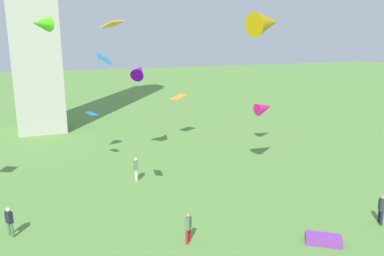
{
  "coord_description": "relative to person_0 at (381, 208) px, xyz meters",
  "views": [
    {
      "loc": [
        -7.86,
        -5.92,
        10.64
      ],
      "look_at": [
        1.58,
        17.57,
        4.58
      ],
      "focal_mm": 36.35,
      "sensor_mm": 36.0,
      "label": 1
    }
  ],
  "objects": [
    {
      "name": "person_0",
      "position": [
        0.0,
        0.0,
        0.0
      ],
      "size": [
        0.45,
        0.52,
        1.74
      ],
      "rotation": [
        0.0,
        0.0,
        4.19
      ],
      "color": "#1E2333",
      "rests_on": "ground_plane"
    },
    {
      "name": "person_2",
      "position": [
        -11.43,
        11.98,
        0.02
      ],
      "size": [
        0.31,
        0.55,
        1.78
      ],
      "rotation": [
        0.0,
        0.0,
        4.62
      ],
      "color": "silver",
      "rests_on": "ground_plane"
    },
    {
      "name": "person_3",
      "position": [
        -11.08,
        2.19,
        -0.05
      ],
      "size": [
        0.47,
        0.49,
        1.66
      ],
      "rotation": [
        0.0,
        0.0,
        0.86
      ],
      "color": "red",
      "rests_on": "ground_plane"
    },
    {
      "name": "person_4",
      "position": [
        -19.77,
        6.37,
        -0.03
      ],
      "size": [
        0.43,
        0.51,
        1.69
      ],
      "rotation": [
        0.0,
        0.0,
        2.08
      ],
      "color": "#51754C",
      "rests_on": "ground_plane"
    },
    {
      "name": "kite_flying_1",
      "position": [
        -9.58,
        17.43,
        6.68
      ],
      "size": [
        1.93,
        2.22,
        1.66
      ],
      "rotation": [
        0.0,
        0.0,
        2.63
      ],
      "color": "#7E04CA"
    },
    {
      "name": "kite_flying_2",
      "position": [
        -17.16,
        14.0,
        10.42
      ],
      "size": [
        1.81,
        1.79,
        1.1
      ],
      "rotation": [
        0.0,
        0.0,
        5.47
      ],
      "color": "#53EA1F"
    },
    {
      "name": "kite_flying_3",
      "position": [
        -14.46,
        5.46,
        8.47
      ],
      "size": [
        0.82,
        1.18,
        0.63
      ],
      "rotation": [
        0.0,
        0.0,
        1.5
      ],
      "color": "#1F81C6"
    },
    {
      "name": "kite_flying_4",
      "position": [
        -4.23,
        22.43,
        3.4
      ],
      "size": [
        1.97,
        1.78,
        0.52
      ],
      "rotation": [
        0.0,
        0.0,
        3.62
      ],
      "color": "orange"
    },
    {
      "name": "kite_flying_5",
      "position": [
        3.25,
        17.82,
        2.55
      ],
      "size": [
        2.09,
        1.49,
        1.54
      ],
      "rotation": [
        0.0,
        0.0,
        1.69
      ],
      "color": "#E61682"
    },
    {
      "name": "kite_flying_6",
      "position": [
        -4.18,
        6.45,
        10.37
      ],
      "size": [
        2.63,
        2.09,
        1.77
      ],
      "rotation": [
        0.0,
        0.0,
        1.85
      ],
      "color": "#BB9207"
    },
    {
      "name": "kite_flying_7",
      "position": [
        -13.75,
        16.96,
        3.38
      ],
      "size": [
        1.09,
        1.2,
        0.32
      ],
      "rotation": [
        0.0,
        0.0,
        5.27
      ],
      "color": "blue"
    },
    {
      "name": "kite_flying_8",
      "position": [
        -12.37,
        13.65,
        10.42
      ],
      "size": [
        1.6,
        1.85,
        0.55
      ],
      "rotation": [
        0.0,
        0.0,
        1.98
      ],
      "color": "gold"
    },
    {
      "name": "kite_bundle_0",
      "position": [
        -4.51,
        -0.52,
        -0.79
      ],
      "size": [
        2.06,
        1.88,
        0.39
      ],
      "primitive_type": "cube",
      "rotation": [
        0.0,
        0.0,
        2.51
      ],
      "color": "purple",
      "rests_on": "ground_plane"
    }
  ]
}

